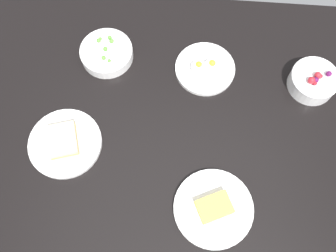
{
  "coord_description": "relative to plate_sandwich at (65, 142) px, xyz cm",
  "views": [
    {
      "loc": [
        -3.21,
        40.42,
        106.31
      ],
      "look_at": [
        0.0,
        0.0,
        6.0
      ],
      "focal_mm": 39.76,
      "sensor_mm": 36.0,
      "label": 1
    }
  ],
  "objects": [
    {
      "name": "dining_table",
      "position": [
        -29.3,
        -7.21,
        -3.38
      ],
      "size": [
        132.43,
        98.64,
        4.0
      ],
      "primitive_type": "cube",
      "color": "black",
      "rests_on": "ground"
    },
    {
      "name": "plate_sandwich",
      "position": [
        0.0,
        0.0,
        0.0
      ],
      "size": [
        21.2,
        21.2,
        4.67
      ],
      "color": "white",
      "rests_on": "dining_table"
    },
    {
      "name": "plate_cheese",
      "position": [
        -43.42,
        15.32,
        -0.18
      ],
      "size": [
        21.66,
        21.66,
        4.2
      ],
      "color": "white",
      "rests_on": "dining_table"
    },
    {
      "name": "plate_eggs",
      "position": [
        -39.33,
        -28.02,
        -0.13
      ],
      "size": [
        18.8,
        18.8,
        5.11
      ],
      "color": "white",
      "rests_on": "dining_table"
    },
    {
      "name": "bowl_berries",
      "position": [
        -72.1,
        -25.07,
        1.63
      ],
      "size": [
        14.52,
        14.52,
        7.3
      ],
      "color": "white",
      "rests_on": "dining_table"
    },
    {
      "name": "bowl_peas",
      "position": [
        -8.0,
        -30.46,
        0.83
      ],
      "size": [
        16.62,
        16.62,
        5.13
      ],
      "color": "white",
      "rests_on": "dining_table"
    }
  ]
}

